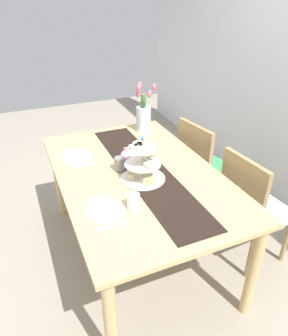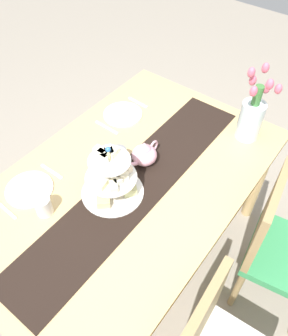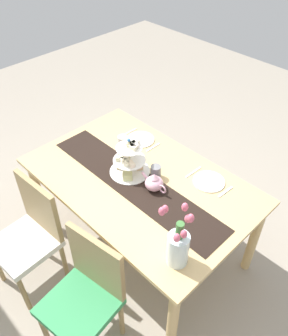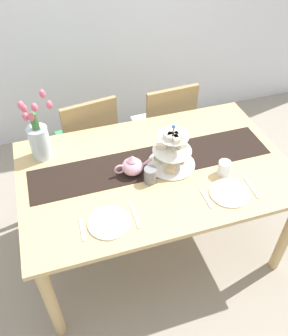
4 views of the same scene
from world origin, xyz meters
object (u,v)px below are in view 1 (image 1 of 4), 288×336
Objects in this scene: teapot at (129,155)px; knife_left at (82,166)px; chair_right at (251,205)px; mug_white_text at (133,201)px; knife_right at (113,226)px; tiered_cake_stand at (143,165)px; fork_left at (73,149)px; chair_left at (203,165)px; fork_right at (98,197)px; dinner_plate_left at (77,157)px; tulip_vase at (144,115)px; dining_table at (137,184)px; mug_grey at (120,164)px; dinner_plate_right at (105,210)px.

teapot is 1.40× the size of knife_left.
chair_right reaches higher than mug_white_text.
knife_right is (0.63, -0.33, -0.06)m from teapot.
fork_left is at bearing -151.55° from tiered_cake_stand.
chair_right is (0.65, -0.00, 0.00)m from chair_left.
chair_right is at bearing 81.70° from fork_right.
dinner_plate_left is at bearing 180.00° from knife_right.
chair_right is 3.82× the size of teapot.
tulip_vase is at bearing 153.92° from mug_white_text.
dining_table is at bearing 0.00° from teapot.
chair_right is 6.07× the size of fork_right.
teapot is 1.59× the size of fork_right.
mug_grey is (0.24, -0.86, 0.32)m from chair_left.
mug_grey is (-0.55, 0.23, 0.05)m from knife_right.
chair_right is at bearing 56.62° from teapot.
chair_left reaches higher than mug_white_text.
chair_right is at bearing 64.02° from mug_grey.
dining_table is at bearing 145.32° from knife_right.
dinner_plate_left is 0.77m from mug_white_text.
dining_table is at bearing -177.21° from tiered_cake_stand.
tiered_cake_stand reaches higher than mug_white_text.
knife_left is 0.63m from mug_white_text.
chair_right is 5.35× the size of knife_left.
tiered_cake_stand is 0.49m from knife_left.
dining_table is at bearing 135.31° from dinner_plate_right.
teapot reaches higher than mug_grey.
dinner_plate_right is 2.42× the size of mug_white_text.
mug_grey is at bearing -50.63° from teapot.
chair_left is 1.37m from knife_right.
dining_table is at bearing -26.90° from tulip_vase.
chair_right is 0.96m from teapot.
teapot is 0.35m from knife_left.
tulip_vase is (-0.76, 0.33, 0.04)m from tiered_cake_stand.
teapot reaches higher than dinner_plate_left.
dinner_plate_left is 0.86m from knife_right.
mug_white_text reaches higher than dinner_plate_left.
tulip_vase is at bearing 112.64° from dinner_plate_left.
dining_table is 0.63m from fork_left.
chair_right is 1.26m from knife_left.
fork_left is at bearing 180.00° from knife_left.
dinner_plate_right reaches higher than knife_left.
mug_white_text is at bearing 40.62° from fork_right.
chair_left is at bearing 120.40° from dinner_plate_right.
teapot is (-0.15, 0.00, 0.16)m from dining_table.
dinner_plate_left is at bearing 180.00° from fork_right.
chair_right is 3.96× the size of dinner_plate_right.
chair_left is 9.58× the size of mug_white_text.
tiered_cake_stand is (0.11, 0.01, 0.20)m from dining_table.
tiered_cake_stand is at bearing 45.27° from knife_left.
chair_left is (-0.30, 0.76, -0.17)m from dining_table.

